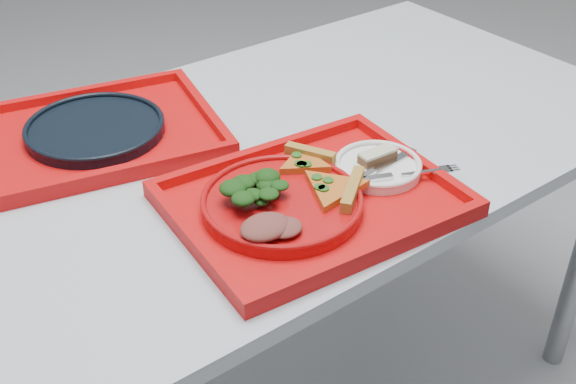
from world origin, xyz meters
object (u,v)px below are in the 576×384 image
(dinner_plate, at_px, (282,205))
(dessert_bar, at_px, (378,156))
(tray_main, at_px, (312,203))
(tray_far, at_px, (96,136))
(navy_plate, at_px, (95,130))

(dinner_plate, relative_size, dessert_bar, 3.72)
(tray_main, bearing_deg, tray_far, 119.44)
(tray_main, xyz_separation_m, tray_far, (-0.19, 0.42, 0.00))
(dinner_plate, height_order, dessert_bar, dessert_bar)
(tray_far, distance_m, navy_plate, 0.01)
(dinner_plate, height_order, navy_plate, dinner_plate)
(dinner_plate, bearing_deg, tray_far, 108.35)
(dessert_bar, bearing_deg, navy_plate, 133.49)
(tray_far, relative_size, navy_plate, 1.73)
(navy_plate, bearing_deg, tray_far, 0.00)
(navy_plate, bearing_deg, dinner_plate, -71.65)
(dinner_plate, xyz_separation_m, dessert_bar, (0.21, 0.00, 0.01))
(navy_plate, bearing_deg, tray_main, -65.55)
(tray_far, distance_m, dessert_bar, 0.54)
(dinner_plate, relative_size, navy_plate, 1.00)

